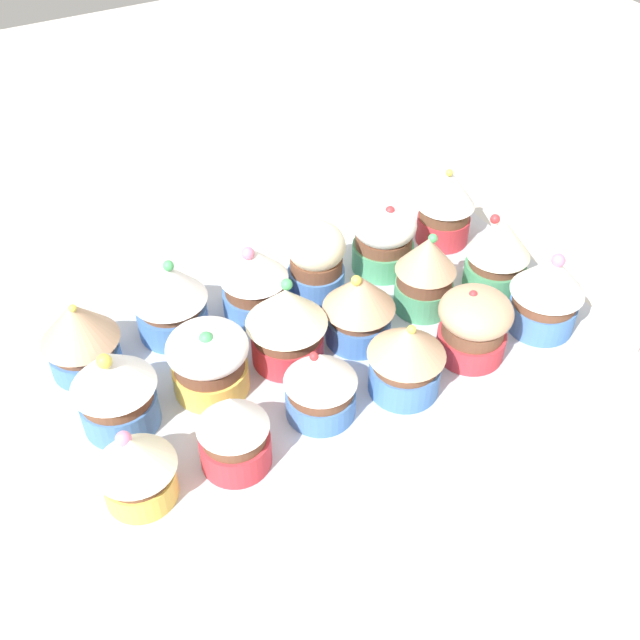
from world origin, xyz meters
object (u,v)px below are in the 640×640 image
cupcake_2 (316,260)px  cupcake_14 (406,358)px  cupcake_0 (446,204)px  cupcake_12 (547,291)px  cupcake_4 (169,297)px  cupcake_16 (233,431)px  cupcake_15 (320,383)px  cupcake_5 (79,335)px  baking_tray (320,350)px  cupcake_3 (254,280)px  cupcake_6 (498,252)px  cupcake_1 (384,238)px  cupcake_7 (425,273)px  cupcake_11 (115,388)px  cupcake_13 (474,324)px  cupcake_10 (209,361)px  cupcake_17 (136,466)px  cupcake_9 (284,320)px  cupcake_8 (359,307)px

cupcake_2 → cupcake_14: 14.27cm
cupcake_0 → cupcake_12: size_ratio=1.05×
cupcake_4 → cupcake_16: cupcake_4 is taller
cupcake_14 → cupcake_15: size_ratio=1.06×
cupcake_0 → cupcake_5: cupcake_0 is taller
baking_tray → cupcake_4: bearing=-37.4°
cupcake_12 → cupcake_16: (29.93, 0.59, -0.52)cm
cupcake_0 → cupcake_12: cupcake_0 is taller
cupcake_3 → cupcake_6: 22.59cm
cupcake_1 → cupcake_0: bearing=-173.6°
cupcake_6 → cupcake_7: 7.76cm
baking_tray → cupcake_4: cupcake_4 is taller
cupcake_1 → cupcake_11: bearing=13.5°
cupcake_3 → cupcake_14: bearing=113.4°
baking_tray → cupcake_13: (-10.81, 7.01, 3.92)cm
cupcake_5 → cupcake_12: (-36.84, 14.45, 0.25)cm
cupcake_7 → cupcake_14: bearing=47.2°
baking_tray → cupcake_10: cupcake_10 is taller
cupcake_5 → cupcake_6: 37.71cm
cupcake_4 → cupcake_17: (8.33, 15.22, -0.65)cm
cupcake_0 → cupcake_7: cupcake_0 is taller
cupcake_0 → cupcake_7: (7.75, 7.60, -0.35)cm
cupcake_12 → cupcake_9: bearing=-19.6°
cupcake_1 → cupcake_17: size_ratio=1.11×
cupcake_1 → cupcake_11: 29.30cm
cupcake_10 → cupcake_13: 22.06cm
baking_tray → cupcake_11: 18.34cm
cupcake_4 → cupcake_5: 8.09cm
cupcake_7 → cupcake_14: cupcake_7 is taller
cupcake_16 → cupcake_3: bearing=-120.5°
cupcake_15 → cupcake_17: same height
cupcake_9 → cupcake_12: cupcake_12 is taller
cupcake_10 → baking_tray: bearing=-179.2°
cupcake_0 → cupcake_16: 33.78cm
cupcake_12 → cupcake_17: size_ratio=1.23×
cupcake_6 → cupcake_7: (7.73, -0.67, 0.12)cm
cupcake_5 → cupcake_6: cupcake_6 is taller
baking_tray → cupcake_17: (18.71, 7.30, 3.89)cm
baking_tray → cupcake_3: 8.56cm
cupcake_7 → cupcake_15: bearing=24.9°
cupcake_17 → cupcake_9: bearing=-153.6°
cupcake_4 → cupcake_9: size_ratio=1.00×
cupcake_9 → cupcake_10: size_ratio=1.20×
cupcake_5 → cupcake_9: size_ratio=0.92×
cupcake_12 → cupcake_14: cupcake_12 is taller
cupcake_1 → cupcake_2: 7.49cm
baking_tray → cupcake_8: size_ratio=6.72×
cupcake_6 → cupcake_2: bearing=-25.1°
baking_tray → cupcake_5: cupcake_5 is taller
cupcake_10 → cupcake_11: 7.65cm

